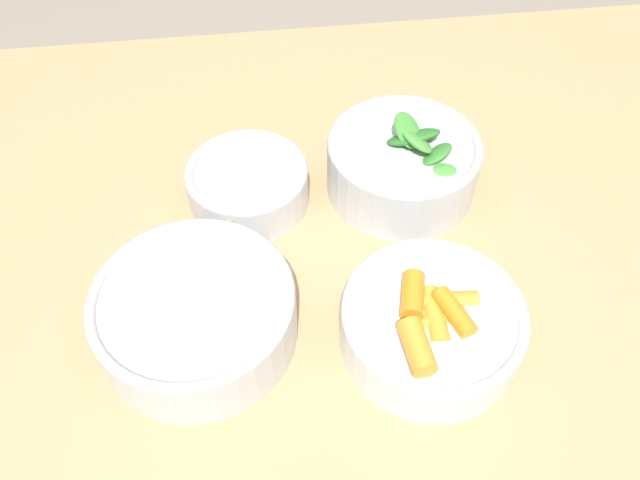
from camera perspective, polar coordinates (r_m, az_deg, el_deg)
name	(u,v)px	position (r m, az deg, el deg)	size (l,w,h in m)	color
dining_table	(360,323)	(0.72, 3.71, -7.54)	(1.29, 0.92, 0.73)	tan
bowl_carrots	(432,324)	(0.58, 10.19, -7.53)	(0.17, 0.17, 0.07)	silver
bowl_greens	(403,162)	(0.70, 7.59, 7.05)	(0.17, 0.17, 0.10)	silver
bowl_beans_hotdog	(196,316)	(0.58, -11.24, -6.82)	(0.18, 0.18, 0.06)	silver
bowl_cookies	(248,184)	(0.69, -6.60, 5.15)	(0.13, 0.13, 0.05)	silver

